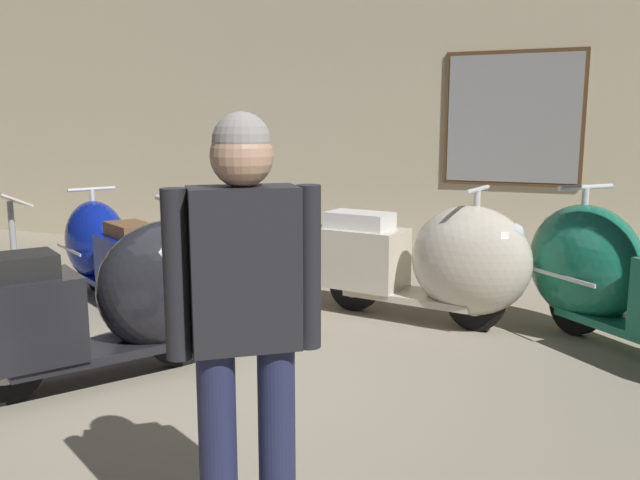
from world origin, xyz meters
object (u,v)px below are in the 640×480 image
Objects in this scene: scooter_1 at (125,298)px; scooter_3 at (617,277)px; scooter_0 at (106,249)px; info_stanchion at (16,274)px; scooter_2 at (434,261)px; visitor_0 at (245,310)px.

scooter_1 is 3.30m from scooter_3.
info_stanchion is at bearing 123.08° from scooter_0.
scooter_1 reaches higher than scooter_2.
scooter_3 is at bearing 17.62° from info_stanchion.
scooter_1 is at bearing -16.80° from info_stanchion.
scooter_3 reaches higher than scooter_0.
scooter_2 is at bearing -37.13° from visitor_0.
info_stanchion is (0.06, -1.07, 0.00)m from scooter_0.
scooter_2 is at bearing 26.48° from info_stanchion.
scooter_2 is (2.92, 0.35, 0.05)m from scooter_0.
scooter_2 is at bearing 38.91° from scooter_3.
info_stanchion is at bearing -144.87° from scooter_2.
scooter_2 is (1.51, 1.83, -0.00)m from scooter_1.
scooter_3 is at bearing 4.27° from scooter_2.
scooter_2 is 1.72× the size of info_stanchion.
scooter_3 is 4.37m from info_stanchion.
scooter_2 is at bearing -7.14° from scooter_1.
visitor_0 is (1.53, -1.23, 0.42)m from scooter_1.
scooter_3 is 1.58× the size of info_stanchion.
scooter_2 is 3.09m from visitor_0.
scooter_2 is 1.09× the size of scooter_3.
scooter_3 is (1.31, -0.10, 0.01)m from scooter_2.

